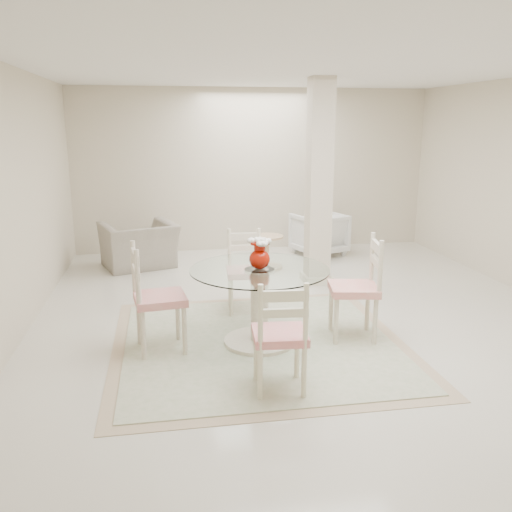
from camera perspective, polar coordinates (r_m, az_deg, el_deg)
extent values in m
plane|color=silver|center=(6.19, 5.22, -6.34)|extent=(7.00, 7.00, 0.00)
cube|color=beige|center=(9.27, -0.22, 9.02)|extent=(6.00, 0.02, 2.70)
cube|color=beige|center=(2.72, 25.18, -4.19)|extent=(6.00, 0.02, 2.70)
cube|color=beige|center=(5.85, -24.29, 4.95)|extent=(0.02, 7.00, 2.70)
cube|color=white|center=(5.84, 5.83, 19.37)|extent=(6.00, 7.00, 0.02)
cube|color=beige|center=(7.24, 6.65, 7.57)|extent=(0.30, 0.30, 2.70)
cube|color=tan|center=(5.43, 0.36, -9.21)|extent=(2.86, 2.86, 0.01)
cube|color=beige|center=(5.43, 0.36, -9.13)|extent=(2.61, 2.61, 0.01)
cylinder|color=#F0E3C6|center=(5.42, 0.36, -8.99)|extent=(0.70, 0.70, 0.05)
cylinder|color=#F0E3C6|center=(5.29, 0.37, -5.23)|extent=(0.18, 0.18, 0.72)
cylinder|color=#F0E3C6|center=(5.19, 0.38, -1.64)|extent=(0.29, 0.29, 0.03)
cylinder|color=white|center=(5.18, 0.38, -1.42)|extent=(1.34, 1.34, 0.01)
ellipsoid|color=#A81305|center=(5.16, 0.38, -0.33)|extent=(0.20, 0.20, 0.19)
cylinder|color=#A81305|center=(5.13, 0.38, 0.94)|extent=(0.11, 0.11, 0.06)
cylinder|color=#A81305|center=(5.12, 0.38, 1.36)|extent=(0.17, 0.17, 0.02)
ellipsoid|color=silver|center=(5.11, 0.38, 1.67)|extent=(0.12, 0.12, 0.05)
ellipsoid|color=silver|center=(5.15, 1.01, 1.56)|extent=(0.12, 0.12, 0.05)
ellipsoid|color=silver|center=(5.14, -0.30, 1.60)|extent=(0.12, 0.12, 0.05)
ellipsoid|color=silver|center=(5.06, 0.63, 1.28)|extent=(0.12, 0.12, 0.05)
cylinder|color=beige|center=(5.72, 7.89, -5.55)|extent=(0.05, 0.05, 0.49)
cylinder|color=beige|center=(5.37, 8.42, -6.90)|extent=(0.05, 0.05, 0.49)
cylinder|color=beige|center=(5.79, 11.64, -5.49)|extent=(0.05, 0.05, 0.49)
cylinder|color=beige|center=(5.44, 12.42, -6.81)|extent=(0.05, 0.05, 0.49)
cube|color=red|center=(5.49, 10.22, -3.42)|extent=(0.54, 0.54, 0.07)
cube|color=beige|center=(5.43, 12.57, 0.17)|extent=(0.12, 0.42, 0.57)
cylinder|color=#F5EAC9|center=(6.07, -2.61, -4.55)|extent=(0.04, 0.04, 0.44)
cylinder|color=#F5EAC9|center=(6.09, 0.60, -4.46)|extent=(0.04, 0.04, 0.44)
cylinder|color=#F5EAC9|center=(6.39, -2.75, -3.58)|extent=(0.04, 0.04, 0.44)
cylinder|color=#F5EAC9|center=(6.41, 0.30, -3.51)|extent=(0.04, 0.04, 0.44)
cube|color=#B41318|center=(6.17, -1.13, -1.79)|extent=(0.45, 0.45, 0.07)
cube|color=#F5EAC9|center=(6.27, -1.26, 1.46)|extent=(0.38, 0.07, 0.51)
cylinder|color=beige|center=(5.13, -7.53, -7.89)|extent=(0.05, 0.05, 0.49)
cylinder|color=beige|center=(5.48, -8.23, -6.47)|extent=(0.05, 0.05, 0.49)
cylinder|color=beige|center=(5.08, -11.79, -8.27)|extent=(0.05, 0.05, 0.49)
cylinder|color=beige|center=(5.44, -12.21, -6.81)|extent=(0.05, 0.05, 0.49)
cube|color=#B11612|center=(5.18, -10.07, -4.45)|extent=(0.52, 0.52, 0.07)
cube|color=beige|center=(5.06, -12.60, -0.84)|extent=(0.10, 0.42, 0.57)
cylinder|color=#F0EAC5|center=(4.67, 4.32, -10.31)|extent=(0.04, 0.04, 0.44)
cylinder|color=#F0EAC5|center=(4.63, 0.01, -10.50)|extent=(0.04, 0.04, 0.44)
cylinder|color=#F0EAC5|center=(4.36, 5.08, -12.16)|extent=(0.04, 0.04, 0.44)
cylinder|color=#F0EAC5|center=(4.32, 0.44, -12.39)|extent=(0.04, 0.04, 0.44)
cube|color=red|center=(4.39, 2.50, -8.30)|extent=(0.46, 0.46, 0.07)
cube|color=#F0EAC5|center=(4.10, 2.90, -5.13)|extent=(0.39, 0.07, 0.52)
imported|color=#9F9984|center=(8.34, -12.21, 1.11)|extent=(1.27, 1.19, 0.67)
imported|color=silver|center=(9.02, 6.64, 2.34)|extent=(0.95, 0.96, 0.69)
cylinder|color=tan|center=(8.12, 1.13, -1.22)|extent=(0.47, 0.47, 0.04)
cylinder|color=tan|center=(8.06, 1.13, 0.39)|extent=(0.07, 0.07, 0.45)
cylinder|color=tan|center=(8.01, 1.14, 2.05)|extent=(0.49, 0.49, 0.03)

